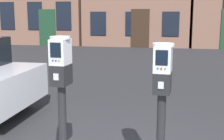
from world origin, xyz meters
The scene contains 2 objects.
parking_meter_near_kerb centered at (-0.70, -0.17, 1.17)m, with size 0.23×0.26×1.49m.
parking_meter_twin_adjacent centered at (0.38, -0.17, 1.13)m, with size 0.23×0.26×1.44m.
Camera 1 is at (0.48, -3.27, 1.87)m, focal length 49.60 mm.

